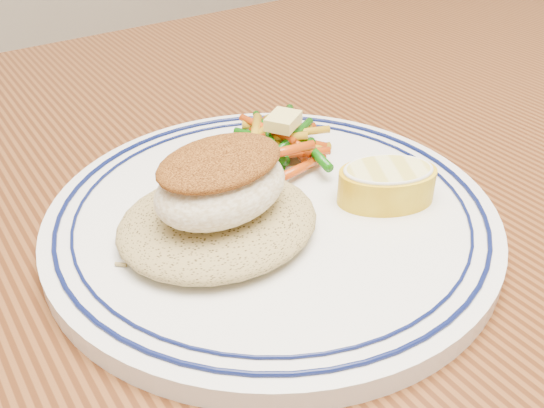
{
  "coord_description": "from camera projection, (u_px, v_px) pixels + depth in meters",
  "views": [
    {
      "loc": [
        -0.18,
        -0.29,
        1.0
      ],
      "look_at": [
        0.01,
        -0.01,
        0.77
      ],
      "focal_mm": 40.0,
      "sensor_mm": 36.0,
      "label": 1
    }
  ],
  "objects": [
    {
      "name": "lemon_wedge",
      "position": [
        387.0,
        183.0,
        0.41
      ],
      "size": [
        0.08,
        0.08,
        0.03
      ],
      "color": "yellow",
      "rests_on": "plate"
    },
    {
      "name": "plate",
      "position": [
        272.0,
        217.0,
        0.41
      ],
      "size": [
        0.3,
        0.3,
        0.02
      ],
      "color": "white",
      "rests_on": "dining_table"
    },
    {
      "name": "butter_pat",
      "position": [
        283.0,
        121.0,
        0.45
      ],
      "size": [
        0.03,
        0.03,
        0.01
      ],
      "primitive_type": "cube",
      "rotation": [
        0.0,
        0.0,
        0.57
      ],
      "color": "#F0DF75",
      "rests_on": "vegetable_pile"
    },
    {
      "name": "dining_table",
      "position": [
        259.0,
        324.0,
        0.47
      ],
      "size": [
        1.5,
        0.9,
        0.75
      ],
      "color": "#45210D",
      "rests_on": "ground"
    },
    {
      "name": "vegetable_pile",
      "position": [
        280.0,
        142.0,
        0.46
      ],
      "size": [
        0.09,
        0.09,
        0.03
      ],
      "color": "#12570A",
      "rests_on": "plate"
    },
    {
      "name": "fish_fillet",
      "position": [
        221.0,
        181.0,
        0.36
      ],
      "size": [
        0.09,
        0.07,
        0.04
      ],
      "color": "white",
      "rests_on": "rice_pilaf"
    },
    {
      "name": "rice_pilaf",
      "position": [
        218.0,
        218.0,
        0.38
      ],
      "size": [
        0.13,
        0.11,
        0.02
      ],
      "primitive_type": "ellipsoid",
      "color": "#98834C",
      "rests_on": "plate"
    }
  ]
}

